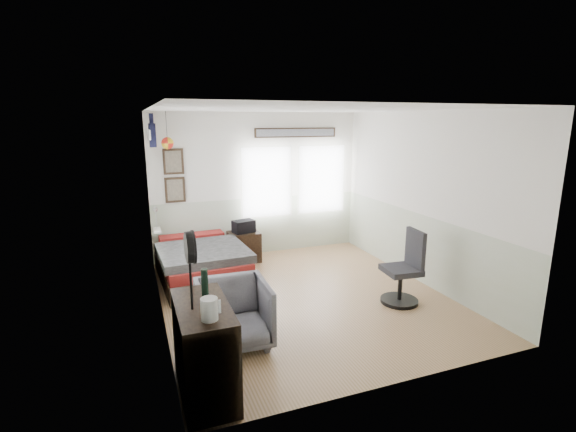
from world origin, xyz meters
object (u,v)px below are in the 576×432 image
at_px(bed, 201,263).
at_px(task_chair, 405,274).
at_px(dresser, 204,350).
at_px(nightstand, 244,247).
at_px(armchair, 234,314).

distance_m(bed, task_chair, 3.18).
relative_size(dresser, nightstand, 1.81).
xyz_separation_m(armchair, nightstand, (0.87, 2.81, -0.10)).
xyz_separation_m(bed, task_chair, (2.56, -1.88, 0.15)).
relative_size(bed, armchair, 2.28).
distance_m(dresser, armchair, 0.90).
relative_size(armchair, nightstand, 1.51).
bearing_deg(armchair, nightstand, 75.27).
relative_size(armchair, task_chair, 0.78).
bearing_deg(bed, task_chair, -39.13).
height_order(bed, nightstand, bed).
bearing_deg(bed, dresser, -101.38).
distance_m(bed, dresser, 2.96).
bearing_deg(bed, nightstand, 33.77).
height_order(bed, armchair, armchair).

